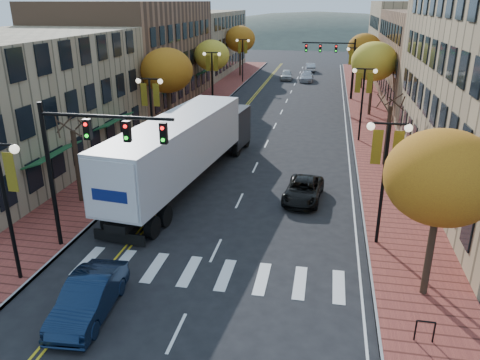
% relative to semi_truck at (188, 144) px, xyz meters
% --- Properties ---
extents(ground, '(200.00, 200.00, 0.00)m').
position_rel_semi_truck_xyz_m(ground, '(3.73, -12.16, -2.67)').
color(ground, black).
rests_on(ground, ground).
extents(sidewalk_left, '(4.00, 85.00, 0.15)m').
position_rel_semi_truck_xyz_m(sidewalk_left, '(-5.27, 20.34, -2.60)').
color(sidewalk_left, brown).
rests_on(sidewalk_left, ground).
extents(sidewalk_right, '(4.00, 85.00, 0.15)m').
position_rel_semi_truck_xyz_m(sidewalk_right, '(12.73, 20.34, -2.60)').
color(sidewalk_right, brown).
rests_on(sidewalk_right, ground).
extents(building_left_near, '(12.00, 22.00, 9.00)m').
position_rel_semi_truck_xyz_m(building_left_near, '(-13.27, 0.84, 1.83)').
color(building_left_near, '#9E8966').
rests_on(building_left_near, ground).
extents(building_left_mid, '(12.00, 24.00, 11.00)m').
position_rel_semi_truck_xyz_m(building_left_mid, '(-13.27, 23.84, 2.83)').
color(building_left_mid, brown).
rests_on(building_left_mid, ground).
extents(building_left_far, '(12.00, 26.00, 9.50)m').
position_rel_semi_truck_xyz_m(building_left_far, '(-13.27, 48.84, 2.08)').
color(building_left_far, '#9E8966').
rests_on(building_left_far, ground).
extents(building_right_mid, '(15.00, 24.00, 10.00)m').
position_rel_semi_truck_xyz_m(building_right_mid, '(22.23, 29.84, 2.33)').
color(building_right_mid, brown).
rests_on(building_right_mid, ground).
extents(building_right_far, '(15.00, 20.00, 11.00)m').
position_rel_semi_truck_xyz_m(building_right_far, '(22.23, 51.84, 2.83)').
color(building_right_far, '#9E8966').
rests_on(building_right_far, ground).
extents(tree_left_a, '(0.28, 0.28, 4.20)m').
position_rel_semi_truck_xyz_m(tree_left_a, '(-5.27, -4.16, -0.42)').
color(tree_left_a, '#382619').
rests_on(tree_left_a, sidewalk_left).
extents(tree_left_b, '(4.48, 4.48, 7.21)m').
position_rel_semi_truck_xyz_m(tree_left_b, '(-5.27, 11.84, 2.77)').
color(tree_left_b, '#382619').
rests_on(tree_left_b, sidewalk_left).
extents(tree_left_c, '(4.16, 4.16, 6.69)m').
position_rel_semi_truck_xyz_m(tree_left_c, '(-5.27, 27.84, 2.38)').
color(tree_left_c, '#382619').
rests_on(tree_left_c, sidewalk_left).
extents(tree_left_d, '(4.61, 4.61, 7.42)m').
position_rel_semi_truck_xyz_m(tree_left_d, '(-5.27, 45.84, 2.93)').
color(tree_left_d, '#382619').
rests_on(tree_left_d, sidewalk_left).
extents(tree_right_a, '(4.16, 4.16, 6.69)m').
position_rel_semi_truck_xyz_m(tree_right_a, '(12.73, -10.16, 2.38)').
color(tree_right_a, '#382619').
rests_on(tree_right_a, sidewalk_right).
extents(tree_right_b, '(0.28, 0.28, 4.20)m').
position_rel_semi_truck_xyz_m(tree_right_b, '(12.73, 5.84, -0.42)').
color(tree_right_b, '#382619').
rests_on(tree_right_b, sidewalk_right).
extents(tree_right_c, '(4.48, 4.48, 7.21)m').
position_rel_semi_truck_xyz_m(tree_right_c, '(12.73, 21.84, 2.77)').
color(tree_right_c, '#382619').
rests_on(tree_right_c, sidewalk_right).
extents(tree_right_d, '(4.35, 4.35, 7.00)m').
position_rel_semi_truck_xyz_m(tree_right_d, '(12.73, 37.84, 2.62)').
color(tree_right_d, '#382619').
rests_on(tree_right_d, sidewalk_right).
extents(lamp_left_a, '(1.96, 0.36, 6.05)m').
position_rel_semi_truck_xyz_m(lamp_left_a, '(-3.77, -12.16, 1.62)').
color(lamp_left_a, black).
rests_on(lamp_left_a, ground).
extents(lamp_left_b, '(1.96, 0.36, 6.05)m').
position_rel_semi_truck_xyz_m(lamp_left_b, '(-3.77, 3.84, 1.62)').
color(lamp_left_b, black).
rests_on(lamp_left_b, ground).
extents(lamp_left_c, '(1.96, 0.36, 6.05)m').
position_rel_semi_truck_xyz_m(lamp_left_c, '(-3.77, 21.84, 1.62)').
color(lamp_left_c, black).
rests_on(lamp_left_c, ground).
extents(lamp_left_d, '(1.96, 0.36, 6.05)m').
position_rel_semi_truck_xyz_m(lamp_left_d, '(-3.77, 39.84, 1.62)').
color(lamp_left_d, black).
rests_on(lamp_left_d, ground).
extents(lamp_right_a, '(1.96, 0.36, 6.05)m').
position_rel_semi_truck_xyz_m(lamp_right_a, '(11.23, -6.16, 1.62)').
color(lamp_right_a, black).
rests_on(lamp_right_a, ground).
extents(lamp_right_b, '(1.96, 0.36, 6.05)m').
position_rel_semi_truck_xyz_m(lamp_right_b, '(11.23, 11.84, 1.62)').
color(lamp_right_b, black).
rests_on(lamp_right_b, ground).
extents(lamp_right_c, '(1.96, 0.36, 6.05)m').
position_rel_semi_truck_xyz_m(lamp_right_c, '(11.23, 29.84, 1.62)').
color(lamp_right_c, black).
rests_on(lamp_right_c, ground).
extents(traffic_mast_near, '(6.10, 0.35, 7.00)m').
position_rel_semi_truck_xyz_m(traffic_mast_near, '(-1.75, -9.17, 2.25)').
color(traffic_mast_near, black).
rests_on(traffic_mast_near, ground).
extents(traffic_mast_far, '(6.10, 0.34, 7.00)m').
position_rel_semi_truck_xyz_m(traffic_mast_far, '(9.20, 29.83, 2.25)').
color(traffic_mast_far, black).
rests_on(traffic_mast_far, ground).
extents(semi_truck, '(4.98, 18.50, 4.57)m').
position_rel_semi_truck_xyz_m(semi_truck, '(0.00, 0.00, 0.00)').
color(semi_truck, black).
rests_on(semi_truck, ground).
extents(navy_sedan, '(1.90, 4.61, 1.49)m').
position_rel_semi_truck_xyz_m(navy_sedan, '(0.21, -13.73, -1.93)').
color(navy_sedan, black).
rests_on(navy_sedan, ground).
extents(black_suv, '(2.43, 4.60, 1.23)m').
position_rel_semi_truck_xyz_m(black_suv, '(7.41, -1.35, -2.05)').
color(black_suv, black).
rests_on(black_suv, ground).
extents(car_far_white, '(2.05, 4.39, 1.45)m').
position_rel_semi_truck_xyz_m(car_far_white, '(2.16, 43.84, -1.94)').
color(car_far_white, silver).
rests_on(car_far_white, ground).
extents(car_far_silver, '(1.97, 4.78, 1.38)m').
position_rel_semi_truck_xyz_m(car_far_silver, '(5.20, 42.91, -1.98)').
color(car_far_silver, '#AAABB2').
rests_on(car_far_silver, ground).
extents(car_far_oncoming, '(1.89, 4.31, 1.38)m').
position_rel_semi_truck_xyz_m(car_far_oncoming, '(5.27, 53.02, -1.98)').
color(car_far_oncoming, '#AFB1B8').
rests_on(car_far_oncoming, ground).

